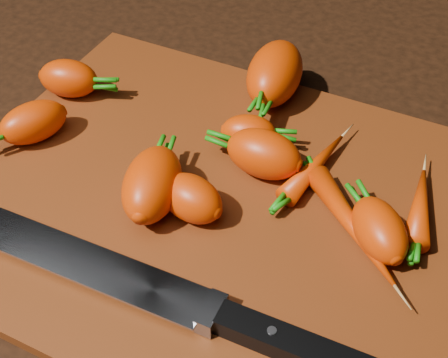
% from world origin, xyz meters
% --- Properties ---
extents(ground, '(2.00, 2.00, 0.01)m').
position_xyz_m(ground, '(0.00, 0.00, -0.01)').
color(ground, black).
extents(cutting_board, '(0.50, 0.40, 0.01)m').
position_xyz_m(cutting_board, '(0.00, 0.00, 0.01)').
color(cutting_board, '#682C0F').
rests_on(cutting_board, ground).
extents(carrot_0, '(0.07, 0.06, 0.04)m').
position_xyz_m(carrot_0, '(-0.22, 0.07, 0.03)').
color(carrot_0, '#DB3500').
rests_on(carrot_0, cutting_board).
extents(carrot_1, '(0.07, 0.05, 0.04)m').
position_xyz_m(carrot_1, '(-0.01, -0.03, 0.03)').
color(carrot_1, '#DB3500').
rests_on(carrot_1, cutting_board).
extents(carrot_2, '(0.07, 0.11, 0.06)m').
position_xyz_m(carrot_2, '(-0.02, 0.17, 0.04)').
color(carrot_2, '#DB3500').
rests_on(carrot_2, cutting_board).
extents(carrot_3, '(0.07, 0.10, 0.05)m').
position_xyz_m(carrot_3, '(-0.05, -0.03, 0.04)').
color(carrot_3, '#DB3500').
rests_on(carrot_3, cutting_board).
extents(carrot_4, '(0.08, 0.05, 0.05)m').
position_xyz_m(carrot_4, '(0.02, 0.05, 0.04)').
color(carrot_4, '#DB3500').
rests_on(carrot_4, cutting_board).
extents(carrot_5, '(0.06, 0.05, 0.04)m').
position_xyz_m(carrot_5, '(-0.01, 0.08, 0.03)').
color(carrot_5, '#DB3500').
rests_on(carrot_5, cutting_board).
extents(carrot_6, '(0.08, 0.08, 0.04)m').
position_xyz_m(carrot_6, '(0.15, 0.01, 0.03)').
color(carrot_6, '#DB3500').
rests_on(carrot_6, cutting_board).
extents(carrot_7, '(0.04, 0.11, 0.02)m').
position_xyz_m(carrot_7, '(0.07, 0.07, 0.02)').
color(carrot_7, '#DB3500').
rests_on(carrot_7, cutting_board).
extents(carrot_8, '(0.11, 0.11, 0.02)m').
position_xyz_m(carrot_8, '(0.12, 0.01, 0.02)').
color(carrot_8, '#DB3500').
rests_on(carrot_8, cutting_board).
extents(carrot_9, '(0.04, 0.10, 0.02)m').
position_xyz_m(carrot_9, '(0.17, 0.06, 0.02)').
color(carrot_9, '#DB3500').
rests_on(carrot_9, cutting_board).
extents(carrot_10, '(0.07, 0.08, 0.04)m').
position_xyz_m(carrot_10, '(-0.21, -0.00, 0.03)').
color(carrot_10, '#DB3500').
rests_on(carrot_10, cutting_board).
extents(knife, '(0.35, 0.04, 0.02)m').
position_xyz_m(knife, '(-0.04, -0.12, 0.02)').
color(knife, gray).
rests_on(knife, cutting_board).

